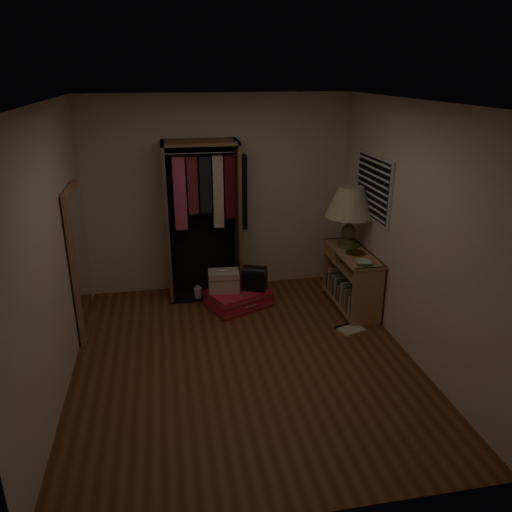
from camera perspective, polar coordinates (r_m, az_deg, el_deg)
name	(u,v)px	position (r m, az deg, el deg)	size (l,w,h in m)	color
ground	(245,360)	(5.36, -1.30, -11.82)	(4.00, 4.00, 0.00)	#5B311A
room_walls	(250,222)	(4.78, -0.64, 3.92)	(3.52, 4.02, 2.60)	beige
console_bookshelf	(350,277)	(6.45, 10.71, -2.41)	(0.42, 1.12, 0.75)	#A3764E
open_wardrobe	(205,206)	(6.47, -5.80, 5.71)	(1.04, 0.50, 2.05)	brown
floor_mirror	(79,262)	(5.91, -19.55, -0.64)	(0.06, 0.80, 1.70)	#A27B4F
pink_suitcase	(239,298)	(6.41, -2.01, -4.86)	(0.91, 0.81, 0.23)	#C01738
train_case	(224,281)	(6.32, -3.71, -2.83)	(0.40, 0.29, 0.28)	tan
black_bag	(255,277)	(6.33, -0.13, -2.43)	(0.35, 0.29, 0.32)	black
table_lamp	(350,203)	(6.31, 10.73, 5.96)	(0.81, 0.81, 0.77)	#475127
brass_tray	(356,253)	(6.23, 11.30, 0.34)	(0.32, 0.32, 0.01)	#AB8841
ceramic_bowl	(363,263)	(5.89, 12.16, -0.77)	(0.19, 0.19, 0.05)	#A5C7AA
white_jug	(198,293)	(6.69, -6.63, -4.23)	(0.13, 0.13, 0.19)	silver
floor_book	(350,328)	(6.02, 10.65, -8.14)	(0.35, 0.31, 0.03)	beige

